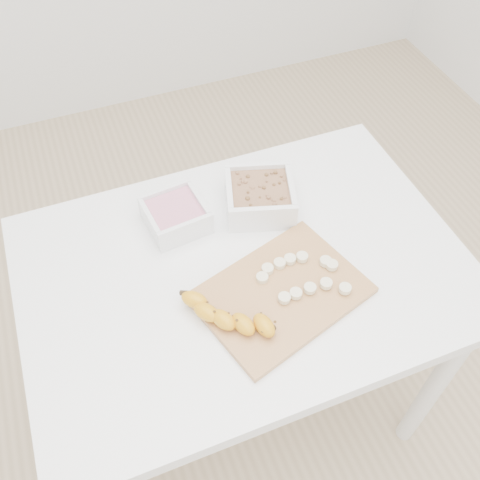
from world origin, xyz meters
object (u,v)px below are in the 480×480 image
object	(u,v)px
table	(245,290)
banana	(229,316)
bowl_yogurt	(176,215)
bowl_granola	(260,196)
cutting_board	(281,293)

from	to	relation	value
table	banana	world-z (taller)	banana
table	bowl_yogurt	bearing A→B (deg)	120.61
bowl_granola	bowl_yogurt	bearing A→B (deg)	174.01
table	bowl_yogurt	xyz separation A→B (m)	(-0.11, 0.18, 0.13)
table	bowl_yogurt	size ratio (longest dim) A/B	6.65
bowl_granola	cutting_board	xyz separation A→B (m)	(-0.06, -0.26, -0.03)
table	bowl_yogurt	distance (m)	0.24
table	bowl_yogurt	world-z (taller)	bowl_yogurt
cutting_board	bowl_granola	bearing A→B (deg)	77.52
table	bowl_granola	xyz separation A→B (m)	(0.10, 0.16, 0.13)
table	cutting_board	bearing A→B (deg)	-66.44
cutting_board	banana	world-z (taller)	banana
table	banana	bearing A→B (deg)	-123.59
bowl_granola	banana	size ratio (longest dim) A/B	0.99
bowl_yogurt	cutting_board	world-z (taller)	bowl_yogurt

